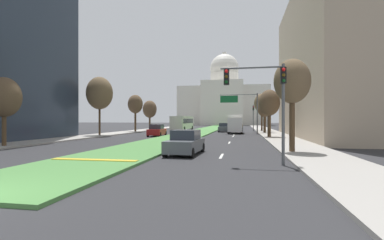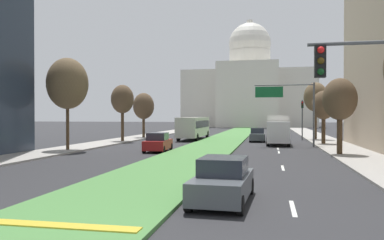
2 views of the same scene
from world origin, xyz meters
name	(u,v)px [view 2 (image 2 of 2)]	position (x,y,z in m)	size (l,w,h in m)	color
ground_plane	(231,136)	(0.00, 57.44, 0.00)	(260.00, 260.00, 0.00)	#2B2B2D
grass_median	(227,138)	(0.00, 51.70, 0.07)	(5.45, 103.39, 0.14)	#4C8442
median_curb_nose	(55,225)	(0.00, 7.54, 0.16)	(4.90, 0.50, 0.04)	gold
lane_dashes_right	(278,151)	(6.60, 33.95, 0.00)	(0.16, 42.77, 0.01)	silver
sidewalk_left	(127,139)	(-12.48, 45.95, 0.07)	(4.00, 103.39, 0.15)	#9E9991
sidewalk_right	(327,142)	(12.48, 45.95, 0.07)	(4.00, 103.39, 0.15)	#9E9991
capitol_building	(250,91)	(0.00, 114.00, 10.31)	(36.73, 28.13, 31.54)	silver
traffic_light_far_right	(302,115)	(9.98, 50.15, 3.31)	(0.28, 0.35, 5.20)	#515456
overhead_guide_sign	(291,101)	(7.91, 38.53, 4.67)	(6.00, 0.20, 6.50)	#515456
street_tree_left_mid	(67,84)	(-11.89, 29.72, 6.03)	(3.65, 3.65, 8.33)	#4C3823
street_tree_right_mid	(340,100)	(11.25, 30.25, 4.41)	(2.66, 2.66, 6.15)	#4C3823
street_tree_left_far	(122,100)	(-11.54, 42.04, 5.10)	(2.73, 2.73, 6.88)	#4C3823
street_tree_right_far	(324,106)	(11.55, 42.02, 4.25)	(2.49, 2.49, 5.88)	#4C3823
street_tree_left_distant	(144,106)	(-11.45, 49.79, 4.47)	(2.93, 2.93, 6.34)	#4C3823
street_tree_right_distant	(316,97)	(11.59, 49.81, 5.52)	(2.99, 2.99, 7.44)	#4C3823
sedan_lead_stopped	(223,181)	(4.12, 12.06, 0.77)	(2.11, 4.46, 1.64)	#4C5156
sedan_midblock	(158,143)	(-3.86, 30.92, 0.79)	(2.14, 4.44, 1.68)	maroon
sedan_distant	(257,135)	(4.36, 45.98, 0.79)	(1.91, 4.40, 1.68)	#4C5156
sedan_far_horizon	(277,131)	(6.83, 56.50, 0.83)	(2.04, 4.29, 1.79)	silver
sedan_very_far	(277,129)	(6.99, 65.74, 0.83)	(1.92, 4.26, 1.78)	brown
box_truck_delivery	(278,129)	(6.68, 41.23, 1.68)	(2.40, 6.40, 3.20)	silver
city_bus	(194,126)	(-4.12, 48.69, 1.77)	(2.62, 11.00, 2.95)	beige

